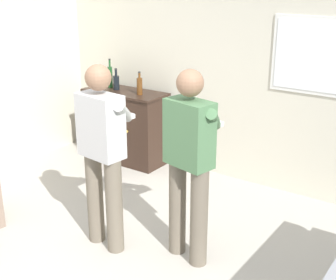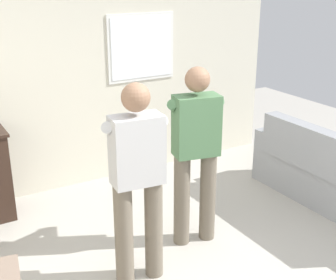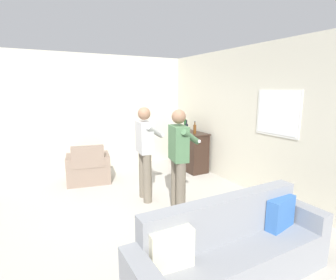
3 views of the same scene
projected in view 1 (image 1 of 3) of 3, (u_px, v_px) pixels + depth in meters
wall_back_with_window at (248, 64)px, 5.29m from camera, size 5.20×0.15×2.80m
sideboard_cabinet at (126, 126)px, 6.15m from camera, size 1.10×0.49×0.95m
bottle_wine_green at (110, 76)px, 6.12m from camera, size 0.06×0.06×0.38m
bottle_liquor_amber at (116, 82)px, 6.02m from camera, size 0.08×0.08×0.28m
bottle_spirits_clear at (140, 86)px, 5.78m from camera, size 0.07×0.07×0.29m
person_standing_left at (103, 150)px, 4.04m from camera, size 0.55×0.50×1.68m
person_standing_right at (190, 158)px, 3.85m from camera, size 0.55×0.51×1.68m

